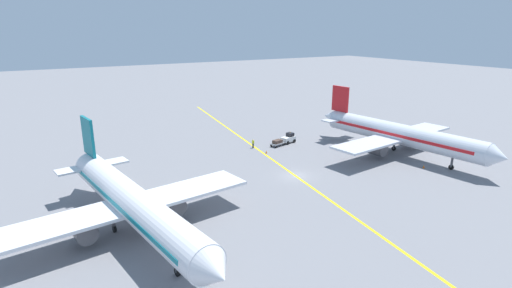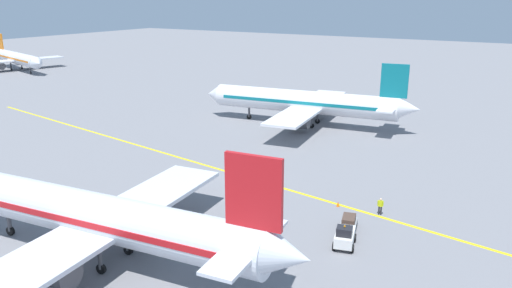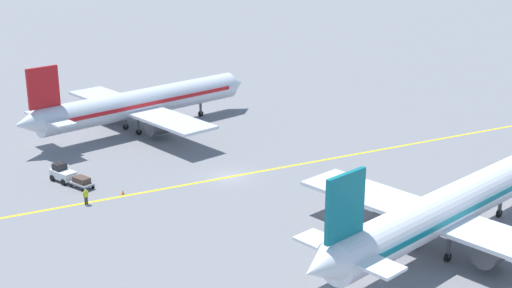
{
  "view_description": "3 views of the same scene",
  "coord_description": "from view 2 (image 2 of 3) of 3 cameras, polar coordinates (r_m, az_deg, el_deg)",
  "views": [
    {
      "loc": [
        34.31,
        45.76,
        21.66
      ],
      "look_at": [
        4.94,
        -3.46,
        4.94
      ],
      "focal_mm": 28.0,
      "sensor_mm": 36.0,
      "label": 1
    },
    {
      "loc": [
        -45.73,
        -28.63,
        20.23
      ],
      "look_at": [
        4.44,
        1.72,
        2.71
      ],
      "focal_mm": 35.0,
      "sensor_mm": 36.0,
      "label": 2
    },
    {
      "loc": [
        61.87,
        -41.0,
        28.2
      ],
      "look_at": [
        2.68,
        1.73,
        4.26
      ],
      "focal_mm": 50.0,
      "sensor_mm": 36.0,
      "label": 3
    }
  ],
  "objects": [
    {
      "name": "airplane_distant_taxiing",
      "position": [
        155.8,
        -25.64,
        8.81
      ],
      "size": [
        25.55,
        31.53,
        9.54
      ],
      "color": "silver",
      "rests_on": "ground"
    },
    {
      "name": "baggage_tug_white",
      "position": [
        43.0,
        10.1,
        -10.35
      ],
      "size": [
        3.29,
        2.38,
        2.11
      ],
      "color": "white",
      "rests_on": "ground"
    },
    {
      "name": "airplane_adjacent_stand",
      "position": [
        80.69,
        5.74,
        4.74
      ],
      "size": [
        28.44,
        35.52,
        10.6
      ],
      "color": "white",
      "rests_on": "ground"
    },
    {
      "name": "baggage_cart_trailing",
      "position": [
        46.02,
        10.55,
        -8.69
      ],
      "size": [
        2.87,
        2.03,
        1.24
      ],
      "color": "gray",
      "rests_on": "ground"
    },
    {
      "name": "traffic_cone_near_nose",
      "position": [
        50.7,
        9.35,
        -6.77
      ],
      "size": [
        0.32,
        0.32,
        0.55
      ],
      "primitive_type": "cone",
      "color": "orange",
      "rests_on": "ground"
    },
    {
      "name": "apron_yellow_centreline",
      "position": [
        57.61,
        -0.82,
        -3.91
      ],
      "size": [
        18.13,
        118.74,
        0.01
      ],
      "primitive_type": "cube",
      "rotation": [
        0.0,
        0.0,
        -0.15
      ],
      "color": "yellow",
      "rests_on": "ground"
    },
    {
      "name": "ground_crew_worker",
      "position": [
        49.49,
        14.02,
        -6.86
      ],
      "size": [
        0.27,
        0.57,
        1.68
      ],
      "color": "#23232D",
      "rests_on": "ground"
    },
    {
      "name": "airplane_at_gate",
      "position": [
        41.08,
        -17.82,
        -7.93
      ],
      "size": [
        28.4,
        35.54,
        10.6
      ],
      "color": "silver",
      "rests_on": "ground"
    },
    {
      "name": "ground_plane",
      "position": [
        57.62,
        -0.82,
        -3.92
      ],
      "size": [
        400.0,
        400.0,
        0.0
      ],
      "primitive_type": "plane",
      "color": "slate"
    },
    {
      "name": "traffic_cone_mid_apron",
      "position": [
        48.88,
        -21.45,
        -8.69
      ],
      "size": [
        0.32,
        0.32,
        0.55
      ],
      "primitive_type": "cone",
      "color": "orange",
      "rests_on": "ground"
    }
  ]
}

